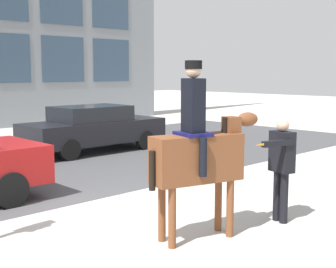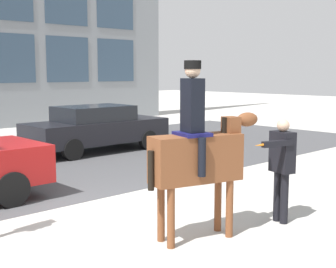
# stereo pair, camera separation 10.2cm
# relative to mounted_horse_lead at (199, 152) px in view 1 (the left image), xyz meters

# --- Properties ---
(ground_plane) EXTENTS (80.00, 80.00, 0.00)m
(ground_plane) POSITION_rel_mounted_horse_lead_xyz_m (-0.08, 2.27, -1.29)
(ground_plane) COLOR #B2AFA8
(mounted_horse_lead) EXTENTS (1.79, 0.79, 2.59)m
(mounted_horse_lead) POSITION_rel_mounted_horse_lead_xyz_m (0.00, 0.00, 0.00)
(mounted_horse_lead) COLOR brown
(mounted_horse_lead) RESTS_ON ground_plane
(pedestrian_bystander) EXTENTS (0.90, 0.44, 1.69)m
(pedestrian_bystander) POSITION_rel_mounted_horse_lead_xyz_m (1.53, -0.40, -0.29)
(pedestrian_bystander) COLOR black
(pedestrian_bystander) RESTS_ON ground_plane
(street_car_far_lane) EXTENTS (4.42, 1.79, 1.41)m
(street_car_far_lane) POSITION_rel_mounted_horse_lead_xyz_m (3.28, 7.39, -0.55)
(street_car_far_lane) COLOR black
(street_car_far_lane) RESTS_ON ground_plane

